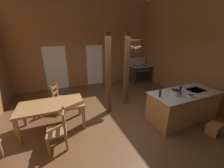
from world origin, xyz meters
TOP-DOWN VIEW (x-y plane):
  - ground_plane at (0.00, 0.00)m, footprint 7.72×7.86m
  - wall_back at (0.00, 3.60)m, footprint 7.72×0.14m
  - wall_right at (3.53, 0.00)m, footprint 0.14×7.86m
  - glazed_door_back_left at (-1.56, 3.52)m, footprint 1.00×0.01m
  - glazed_panel_back_right at (0.35, 3.52)m, footprint 0.84×0.01m
  - kitchen_island at (1.89, -0.75)m, footprint 2.17×0.97m
  - stove_range at (2.79, 2.95)m, footprint 1.14×0.83m
  - support_post_with_pot_rack at (0.80, 0.86)m, footprint 0.69×0.26m
  - support_post_center at (-0.07, 0.55)m, footprint 0.14×0.14m
  - step_stool at (2.11, -1.63)m, footprint 0.40×0.33m
  - dining_table at (-1.83, 0.37)m, footprint 1.72×0.94m
  - ladderback_chair_near_window at (-1.71, -0.47)m, footprint 0.47×0.47m
  - ladderback_chair_by_post at (-1.59, 1.34)m, footprint 0.58×0.58m
  - stockpot_on_counter at (1.44, -0.79)m, footprint 0.31×0.24m
  - mixing_bowl_on_counter at (1.74, -1.04)m, footprint 0.17×0.17m
  - bottle_tall_on_counter at (0.96, -0.71)m, footprint 0.06×0.06m
  - bottle_short_on_counter at (1.67, -0.75)m, footprint 0.07×0.07m

SIDE VIEW (x-z plane):
  - ground_plane at x=0.00m, z-range -0.10..0.00m
  - step_stool at x=2.11m, z-range 0.03..0.33m
  - ladderback_chair_near_window at x=-1.71m, z-range -0.02..0.93m
  - ladderback_chair_by_post at x=-1.59m, z-range -0.02..0.93m
  - kitchen_island at x=1.89m, z-range 0.00..0.91m
  - stove_range at x=2.79m, z-range -0.18..1.14m
  - dining_table at x=-1.83m, z-range 0.28..1.02m
  - mixing_bowl_on_counter at x=1.74m, z-range 0.91..0.97m
  - stockpot_on_counter at x=1.44m, z-range 0.91..1.06m
  - bottle_short_on_counter at x=1.67m, z-range 0.88..1.16m
  - glazed_door_back_left at x=-1.56m, z-range 0.00..2.05m
  - glazed_panel_back_right at x=0.35m, z-range 0.00..2.05m
  - bottle_tall_on_counter at x=0.96m, z-range 0.88..1.18m
  - support_post_center at x=-0.07m, z-range 0.00..2.61m
  - support_post_with_pot_rack at x=0.80m, z-range 0.12..2.73m
  - wall_back at x=0.00m, z-range 0.00..4.26m
  - wall_right at x=3.53m, z-range 0.00..4.26m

